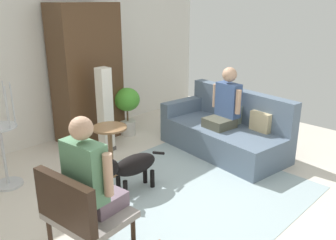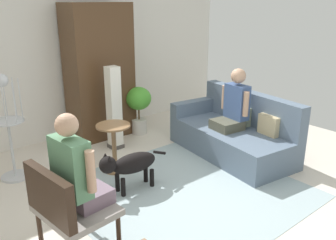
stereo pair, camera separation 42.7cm
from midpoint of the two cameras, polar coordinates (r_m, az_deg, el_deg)
ground_plane at (r=4.42m, az=3.27°, el=-11.67°), size 7.21×7.21×0.00m
back_wall at (r=6.10m, az=-14.17°, el=9.66°), size 6.61×0.12×2.66m
area_rug at (r=4.48m, az=5.34°, el=-11.25°), size 2.62×2.51×0.01m
couch at (r=5.53m, az=12.53°, el=-2.12°), size 1.16×2.03×0.91m
armchair at (r=3.27m, az=-12.47°, el=-13.10°), size 0.63×0.74×0.89m
person_on_couch at (r=5.33m, az=12.70°, el=2.34°), size 0.50×0.53×0.88m
person_on_armchair at (r=3.20m, az=-10.80°, el=-7.94°), size 0.44×0.56×0.88m
round_end_table at (r=4.81m, az=-6.07°, el=-3.70°), size 0.45×0.45×0.67m
dog at (r=4.33m, az=-3.31°, el=-7.09°), size 0.91×0.28×0.55m
bird_cage_stand at (r=4.84m, az=-21.76°, el=-1.03°), size 0.41×0.41×1.38m
potted_plant at (r=6.12m, az=-2.69°, el=2.56°), size 0.43×0.43×0.82m
column_lamp at (r=5.50m, az=-6.38°, el=1.74°), size 0.20×0.20×1.29m
armoire_cabinet at (r=5.98m, az=-8.82°, el=7.48°), size 1.03×0.56×2.18m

